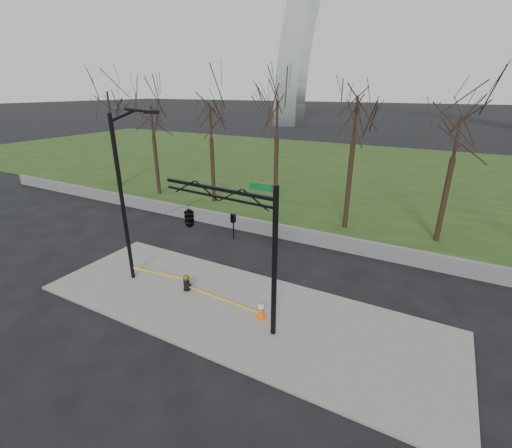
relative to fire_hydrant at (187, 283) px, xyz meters
The scene contains 10 objects.
ground 2.79m from the fire_hydrant, ahead, with size 500.00×500.00×0.00m, color black.
sidewalk 2.78m from the fire_hydrant, ahead, with size 18.00×6.00×0.10m, color slate.
grass_strip 30.00m from the fire_hydrant, 84.75° to the left, with size 120.00×40.00×0.06m, color #223714.
guardrail 8.34m from the fire_hydrant, 70.79° to the left, with size 60.00×0.30×0.90m, color #59595B.
tree_row 13.34m from the fire_hydrant, 69.77° to the left, with size 49.26×4.00×9.40m.
fire_hydrant is the anchor object (origin of this frame).
traffic_cone 4.05m from the fire_hydrant, ahead, with size 0.51×0.51×0.77m.
street_light 5.13m from the fire_hydrant, behind, with size 2.36×0.72×8.21m.
traffic_signal_mast 4.07m from the fire_hydrant, 20.06° to the right, with size 5.09×2.52×6.00m.
caution_tape 0.48m from the fire_hydrant, 17.72° to the right, with size 7.17×0.37×0.43m.
Camera 1 is at (6.80, -10.71, 8.94)m, focal length 24.35 mm.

